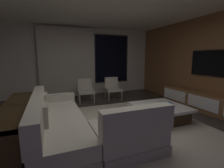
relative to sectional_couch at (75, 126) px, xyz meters
The scene contains 12 objects.
floor 0.95m from the sectional_couch, ahead, with size 9.20×9.20×0.00m, color #332B26.
back_wall_with_window 3.97m from the sectional_couch, 77.40° to the left, with size 6.60×0.30×2.70m.
media_wall 4.10m from the sectional_couch, ahead, with size 0.12×7.80×2.70m.
area_rug 1.28m from the sectional_couch, ahead, with size 3.20×3.80×0.01m, color beige.
sectional_couch is the anchor object (origin of this frame).
coffee_table 2.08m from the sectional_couch, ahead, with size 1.16×1.16×0.36m.
book_stack_on_coffee_table 2.20m from the sectional_couch, ahead, with size 0.29×0.22×0.09m.
accent_chair_near_window 3.17m from the sectional_couch, 55.59° to the left, with size 0.58×0.60×0.78m.
accent_chair_by_curtain 2.74m from the sectional_couch, 73.28° to the left, with size 0.58×0.60×0.78m.
media_console 3.67m from the sectional_couch, ahead, with size 0.46×3.10×0.52m.
mounted_tv 4.01m from the sectional_couch, ahead, with size 0.05×1.25×0.72m.
console_table_behind_couch 0.93m from the sectional_couch, behind, with size 0.40×2.10×0.74m.
Camera 1 is at (-1.28, -2.87, 1.49)m, focal length 25.62 mm.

